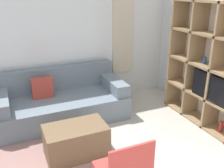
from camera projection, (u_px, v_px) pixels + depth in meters
name	position (u px, v px, depth m)	size (l,w,h in m)	color
wall_back	(44.00, 34.00, 4.27)	(5.96, 0.11, 2.70)	silver
wall_right	(222.00, 40.00, 3.82)	(0.07, 4.33, 2.70)	silver
area_rug	(23.00, 165.00, 3.16)	(2.19, 1.97, 0.01)	gray
shelving_unit	(220.00, 70.00, 3.72)	(0.36, 1.98, 1.94)	silver
couch_main	(61.00, 102.00, 4.24)	(2.10, 0.99, 0.82)	slate
ottoman	(76.00, 141.00, 3.28)	(0.80, 0.48, 0.43)	brown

